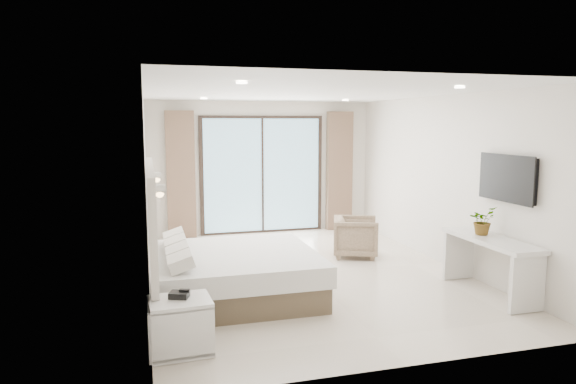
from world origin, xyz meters
name	(u,v)px	position (x,y,z in m)	size (l,w,h in m)	color
ground	(307,274)	(0.00, 0.00, 0.00)	(6.20, 6.20, 0.00)	beige
room_shell	(283,166)	(-0.20, 0.65, 1.58)	(4.62, 6.22, 2.72)	silver
bed	(233,273)	(-1.25, -0.72, 0.31)	(2.11, 2.01, 0.73)	brown
nightstand	(181,326)	(-2.02, -2.23, 0.27)	(0.62, 0.52, 0.54)	silver
phone	(179,295)	(-2.02, -2.18, 0.58)	(0.18, 0.14, 0.06)	black
console_desk	(490,253)	(2.04, -1.55, 0.56)	(0.49, 1.56, 0.77)	silver
plant	(482,224)	(2.04, -1.35, 0.92)	(0.34, 0.38, 0.30)	#33662D
armchair	(356,235)	(1.11, 0.76, 0.37)	(0.72, 0.67, 0.74)	#9A8065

